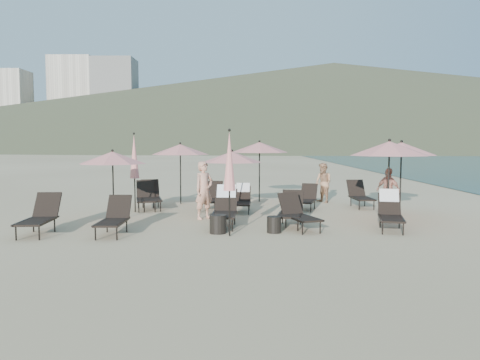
{
  "coord_description": "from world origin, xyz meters",
  "views": [
    {
      "loc": [
        -0.87,
        -12.73,
        2.39
      ],
      "look_at": [
        -0.92,
        3.5,
        1.1
      ],
      "focal_mm": 35.0,
      "sensor_mm": 36.0,
      "label": 1
    }
  ],
  "objects_px": {
    "lounger_11": "(360,195)",
    "lounger_3": "(298,213)",
    "umbrella_open_0": "(113,158)",
    "umbrella_open_3": "(180,150)",
    "lounger_4": "(291,210)",
    "lounger_1": "(114,217)",
    "umbrella_closed_0": "(229,162)",
    "side_table_1": "(274,225)",
    "side_table_0": "(218,224)",
    "beachgoer_c": "(389,191)",
    "lounger_10": "(307,198)",
    "lounger_9": "(243,198)",
    "lounger_0": "(40,216)",
    "lounger_8": "(211,197)",
    "lounger_5": "(390,211)",
    "lounger_2": "(225,207)",
    "umbrella_open_1": "(232,157)",
    "umbrella_closed_1": "(134,157)",
    "umbrella_open_2": "(389,149)",
    "lounger_6": "(146,196)",
    "umbrella_open_5": "(401,149)",
    "beachgoer_a": "(204,190)",
    "beachgoer_b": "(323,183)",
    "umbrella_open_4": "(259,147)",
    "lounger_7": "(151,196)"
  },
  "relations": [
    {
      "from": "umbrella_open_3",
      "to": "beachgoer_b",
      "type": "height_order",
      "value": "umbrella_open_3"
    },
    {
      "from": "lounger_8",
      "to": "side_table_0",
      "type": "distance_m",
      "value": 4.46
    },
    {
      "from": "lounger_8",
      "to": "beachgoer_a",
      "type": "relative_size",
      "value": 0.97
    },
    {
      "from": "lounger_8",
      "to": "lounger_5",
      "type": "bearing_deg",
      "value": -29.8
    },
    {
      "from": "lounger_3",
      "to": "umbrella_open_1",
      "type": "relative_size",
      "value": 0.82
    },
    {
      "from": "lounger_0",
      "to": "lounger_6",
      "type": "height_order",
      "value": "lounger_0"
    },
    {
      "from": "umbrella_open_0",
      "to": "side_table_1",
      "type": "bearing_deg",
      "value": -20.45
    },
    {
      "from": "umbrella_closed_0",
      "to": "side_table_1",
      "type": "xyz_separation_m",
      "value": [
        1.18,
        0.45,
        -1.7
      ]
    },
    {
      "from": "lounger_0",
      "to": "lounger_4",
      "type": "bearing_deg",
      "value": 7.46
    },
    {
      "from": "lounger_0",
      "to": "lounger_10",
      "type": "relative_size",
      "value": 1.1
    },
    {
      "from": "lounger_6",
      "to": "umbrella_open_4",
      "type": "height_order",
      "value": "umbrella_open_4"
    },
    {
      "from": "lounger_0",
      "to": "lounger_9",
      "type": "height_order",
      "value": "lounger_0"
    },
    {
      "from": "umbrella_open_2",
      "to": "lounger_6",
      "type": "bearing_deg",
      "value": 159.96
    },
    {
      "from": "side_table_0",
      "to": "beachgoer_c",
      "type": "xyz_separation_m",
      "value": [
        5.57,
        3.43,
        0.53
      ]
    },
    {
      "from": "umbrella_open_0",
      "to": "umbrella_closed_1",
      "type": "height_order",
      "value": "umbrella_closed_1"
    },
    {
      "from": "lounger_10",
      "to": "umbrella_closed_1",
      "type": "height_order",
      "value": "umbrella_closed_1"
    },
    {
      "from": "lounger_2",
      "to": "umbrella_open_1",
      "type": "height_order",
      "value": "umbrella_open_1"
    },
    {
      "from": "lounger_5",
      "to": "lounger_11",
      "type": "bearing_deg",
      "value": 99.47
    },
    {
      "from": "umbrella_open_0",
      "to": "umbrella_open_4",
      "type": "relative_size",
      "value": 0.88
    },
    {
      "from": "lounger_3",
      "to": "side_table_0",
      "type": "height_order",
      "value": "lounger_3"
    },
    {
      "from": "beachgoer_a",
      "to": "lounger_6",
      "type": "bearing_deg",
      "value": 94.68
    },
    {
      "from": "umbrella_open_0",
      "to": "umbrella_open_3",
      "type": "bearing_deg",
      "value": 70.17
    },
    {
      "from": "umbrella_open_0",
      "to": "lounger_2",
      "type": "bearing_deg",
      "value": -11.25
    },
    {
      "from": "umbrella_open_5",
      "to": "lounger_3",
      "type": "bearing_deg",
      "value": -146.17
    },
    {
      "from": "umbrella_open_4",
      "to": "side_table_1",
      "type": "bearing_deg",
      "value": -88.78
    },
    {
      "from": "lounger_0",
      "to": "umbrella_open_2",
      "type": "distance_m",
      "value": 9.99
    },
    {
      "from": "lounger_7",
      "to": "lounger_4",
      "type": "bearing_deg",
      "value": -50.18
    },
    {
      "from": "umbrella_open_5",
      "to": "lounger_1",
      "type": "bearing_deg",
      "value": -159.69
    },
    {
      "from": "lounger_10",
      "to": "lounger_9",
      "type": "bearing_deg",
      "value": -152.6
    },
    {
      "from": "lounger_3",
      "to": "lounger_7",
      "type": "distance_m",
      "value": 6.31
    },
    {
      "from": "lounger_8",
      "to": "umbrella_closed_1",
      "type": "height_order",
      "value": "umbrella_closed_1"
    },
    {
      "from": "lounger_2",
      "to": "umbrella_open_0",
      "type": "height_order",
      "value": "umbrella_open_0"
    },
    {
      "from": "lounger_11",
      "to": "umbrella_open_2",
      "type": "height_order",
      "value": "umbrella_open_2"
    },
    {
      "from": "umbrella_open_0",
      "to": "lounger_1",
      "type": "bearing_deg",
      "value": -74.31
    },
    {
      "from": "umbrella_closed_1",
      "to": "umbrella_closed_0",
      "type": "bearing_deg",
      "value": -50.96
    },
    {
      "from": "lounger_4",
      "to": "lounger_1",
      "type": "bearing_deg",
      "value": -153.48
    },
    {
      "from": "lounger_6",
      "to": "lounger_10",
      "type": "height_order",
      "value": "lounger_6"
    },
    {
      "from": "umbrella_open_4",
      "to": "umbrella_open_1",
      "type": "bearing_deg",
      "value": -107.25
    },
    {
      "from": "lounger_0",
      "to": "umbrella_open_5",
      "type": "distance_m",
      "value": 11.11
    },
    {
      "from": "lounger_3",
      "to": "beachgoer_c",
      "type": "height_order",
      "value": "beachgoer_c"
    },
    {
      "from": "lounger_3",
      "to": "lounger_8",
      "type": "height_order",
      "value": "lounger_8"
    },
    {
      "from": "umbrella_closed_1",
      "to": "beachgoer_c",
      "type": "height_order",
      "value": "umbrella_closed_1"
    },
    {
      "from": "beachgoer_a",
      "to": "side_table_0",
      "type": "bearing_deg",
      "value": -118.74
    },
    {
      "from": "lounger_5",
      "to": "beachgoer_b",
      "type": "relative_size",
      "value": 1.12
    },
    {
      "from": "umbrella_open_2",
      "to": "umbrella_open_0",
      "type": "bearing_deg",
      "value": 178.48
    },
    {
      "from": "lounger_5",
      "to": "umbrella_closed_0",
      "type": "relative_size",
      "value": 0.65
    },
    {
      "from": "lounger_11",
      "to": "lounger_3",
      "type": "bearing_deg",
      "value": -125.22
    },
    {
      "from": "lounger_10",
      "to": "umbrella_open_5",
      "type": "relative_size",
      "value": 0.66
    },
    {
      "from": "lounger_11",
      "to": "lounger_4",
      "type": "bearing_deg",
      "value": -130.29
    },
    {
      "from": "lounger_3",
      "to": "lounger_5",
      "type": "distance_m",
      "value": 2.56
    }
  ]
}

